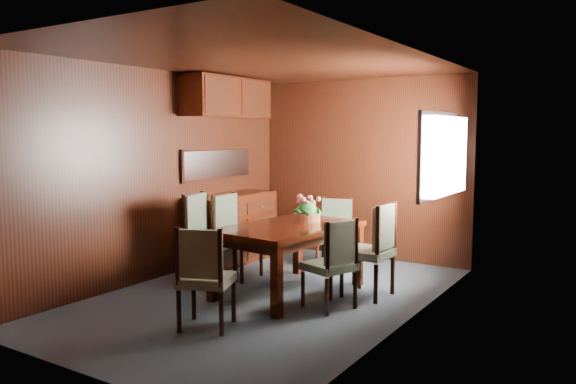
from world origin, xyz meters
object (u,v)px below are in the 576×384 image
Objects in this scene: sideboard at (231,229)px; chair_right_near at (334,259)px; dining_table at (289,235)px; chair_head at (204,272)px; chair_left_near at (205,234)px; flower_centerpiece at (307,207)px.

sideboard reaches higher than chair_right_near.
sideboard is at bearing 156.44° from dining_table.
dining_table is 1.80× the size of chair_head.
flower_centerpiece is at bearing 105.49° from chair_left_near.
chair_head is 1.71m from flower_centerpiece.
chair_left_near reaches higher than chair_head.
chair_right_near is (1.64, -0.04, -0.08)m from chair_left_near.
sideboard is 4.40× the size of flower_centerpiece.
chair_left_near is 1.14× the size of chair_head.
chair_right_near is 0.95m from flower_centerpiece.
flower_centerpiece reaches higher than chair_right_near.
chair_right_near is at bearing -26.77° from sideboard.
chair_right_near is 1.28m from chair_head.
chair_right_near is at bearing 75.39° from chair_left_near.
sideboard is at bearing 101.36° from chair_head.
chair_left_near is 1.17m from flower_centerpiece.
chair_left_near is 1.64m from chair_right_near.
flower_centerpiece is at bearing -17.60° from sideboard.
chair_head reaches higher than dining_table.
chair_left_near is 1.48m from chair_head.
sideboard is 1.58m from dining_table.
chair_left_near is at bearing -151.29° from flower_centerpiece.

